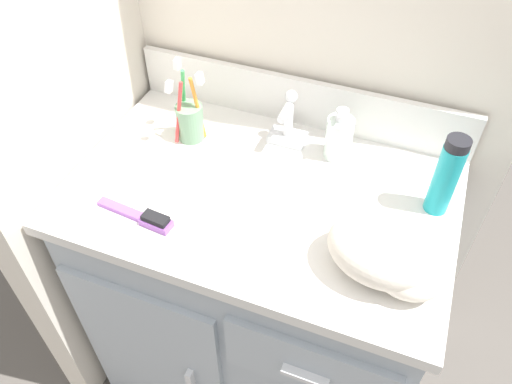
{
  "coord_description": "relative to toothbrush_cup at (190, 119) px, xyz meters",
  "views": [
    {
      "loc": [
        0.28,
        -0.74,
        1.59
      ],
      "look_at": [
        0.0,
        -0.03,
        0.82
      ],
      "focal_mm": 35.0,
      "sensor_mm": 36.0,
      "label": 1
    }
  ],
  "objects": [
    {
      "name": "backsplash",
      "position": [
        0.23,
        0.16,
        0.01
      ],
      "size": [
        0.86,
        0.02,
        0.13
      ],
      "color": "silver",
      "rests_on": "vanity"
    },
    {
      "name": "toothbrush_cup",
      "position": [
        0.0,
        0.0,
        0.0
      ],
      "size": [
        0.08,
        0.09,
        0.2
      ],
      "color": "gray",
      "rests_on": "vanity"
    },
    {
      "name": "soap_dispenser",
      "position": [
        0.36,
        0.06,
        0.0
      ],
      "size": [
        0.06,
        0.07,
        0.14
      ],
      "color": "silver",
      "rests_on": "vanity"
    },
    {
      "name": "shaving_cream_can",
      "position": [
        0.6,
        -0.03,
        0.04
      ],
      "size": [
        0.05,
        0.05,
        0.19
      ],
      "color": "teal",
      "rests_on": "vanity"
    },
    {
      "name": "hand_towel",
      "position": [
        0.53,
        -0.23,
        0.0
      ],
      "size": [
        0.23,
        0.17,
        0.12
      ],
      "color": "beige",
      "rests_on": "vanity"
    },
    {
      "name": "ground_plane",
      "position": [
        0.23,
        -0.11,
        -0.85
      ],
      "size": [
        6.0,
        6.0,
        0.0
      ],
      "primitive_type": "plane",
      "color": "#4C4742"
    },
    {
      "name": "vanity",
      "position": [
        0.23,
        -0.12,
        -0.44
      ],
      "size": [
        0.86,
        0.57,
        0.8
      ],
      "color": "#9EA8B2",
      "rests_on": "ground_plane"
    },
    {
      "name": "wall_left",
      "position": [
        -0.25,
        -0.11,
        0.25
      ],
      "size": [
        0.08,
        0.64,
        2.2
      ],
      "primitive_type": "cube",
      "color": "beige",
      "rests_on": "ground_plane"
    },
    {
      "name": "hairbrush",
      "position": [
        0.03,
        -0.29,
        -0.04
      ],
      "size": [
        0.18,
        0.04,
        0.03
      ],
      "rotation": [
        0.0,
        0.0,
        -0.09
      ],
      "color": "purple",
      "rests_on": "vanity"
    },
    {
      "name": "sink_faucet",
      "position": [
        0.23,
        0.07,
        -0.01
      ],
      "size": [
        0.09,
        0.09,
        0.14
      ],
      "color": "silver",
      "rests_on": "vanity"
    }
  ]
}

